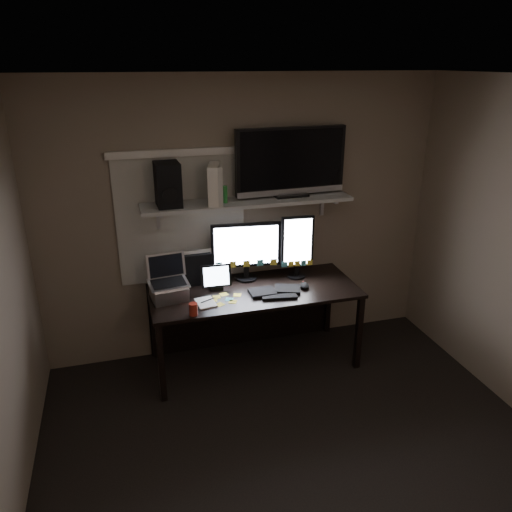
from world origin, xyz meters
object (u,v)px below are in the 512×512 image
object	(u,v)px
cup	(193,309)
laptop	(168,280)
tv	(291,162)
game_console	(214,184)
mouse	(305,285)
keyboard	(275,291)
monitor_landscape	(246,251)
desk	(251,302)
monitor_portrait	(297,247)
tablet	(216,277)
speaker	(168,184)

from	to	relation	value
cup	laptop	bearing A→B (deg)	114.86
tv	game_console	bearing A→B (deg)	-177.81
mouse	laptop	world-z (taller)	laptop
keyboard	cup	world-z (taller)	cup
monitor_landscape	laptop	distance (m)	0.76
mouse	game_console	world-z (taller)	game_console
desk	monitor_portrait	distance (m)	0.65
keyboard	tv	distance (m)	1.11
tablet	tv	world-z (taller)	tv
tv	keyboard	bearing A→B (deg)	-127.71
monitor_portrait	speaker	xyz separation A→B (m)	(-1.11, 0.04, 0.63)
cup	speaker	bearing A→B (deg)	99.36
desk	laptop	distance (m)	0.82
keyboard	mouse	distance (m)	0.28
mouse	monitor_landscape	bearing A→B (deg)	160.40
monitor_portrait	tv	bearing A→B (deg)	131.02
monitor_landscape	keyboard	xyz separation A→B (m)	(0.17, -0.34, -0.26)
desk	laptop	xyz separation A→B (m)	(-0.73, -0.11, 0.36)
game_console	tablet	bearing A→B (deg)	-92.05
desk	monitor_portrait	world-z (taller)	monitor_portrait
tablet	monitor_portrait	bearing A→B (deg)	6.36
desk	tv	distance (m)	1.29
tablet	speaker	xyz separation A→B (m)	(-0.35, 0.10, 0.81)
desk	tablet	world-z (taller)	tablet
monitor_portrait	game_console	xyz separation A→B (m)	(-0.74, 0.02, 0.62)
cup	game_console	size ratio (longest dim) A/B	0.30
mouse	cup	world-z (taller)	cup
mouse	laptop	size ratio (longest dim) A/B	0.33
tv	tablet	bearing A→B (deg)	-171.99
laptop	tv	bearing A→B (deg)	4.00
laptop	tablet	bearing A→B (deg)	4.86
monitor_portrait	mouse	xyz separation A→B (m)	(-0.01, -0.24, -0.27)
cup	tablet	bearing A→B (deg)	57.19
speaker	desk	bearing A→B (deg)	-8.06
monitor_portrait	laptop	size ratio (longest dim) A/B	1.63
desk	game_console	size ratio (longest dim) A/B	5.57
keyboard	cup	bearing A→B (deg)	-155.04
tablet	laptop	size ratio (longest dim) A/B	0.72
tablet	cup	bearing A→B (deg)	-120.94
desk	cup	distance (m)	0.76
cup	monitor_landscape	bearing A→B (deg)	43.99
desk	tv	size ratio (longest dim) A/B	1.84
speaker	monitor_portrait	bearing A→B (deg)	-3.90
cup	keyboard	bearing A→B (deg)	16.07
tablet	desk	bearing A→B (deg)	6.59
cup	tv	xyz separation A→B (m)	(0.97, 0.54, 0.99)
mouse	speaker	size ratio (longest dim) A/B	0.34
cup	desk	bearing A→B (deg)	36.99
game_console	cup	bearing A→B (deg)	-104.71
laptop	tv	xyz separation A→B (m)	(1.12, 0.22, 0.86)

